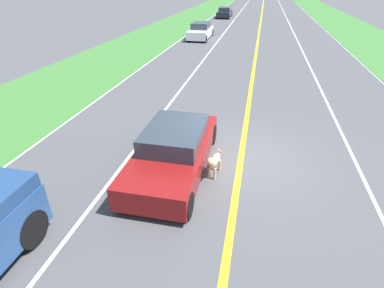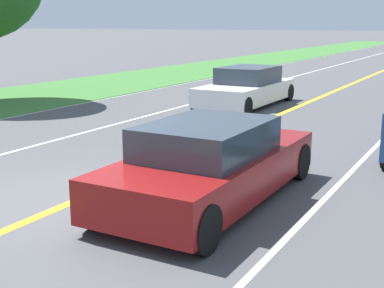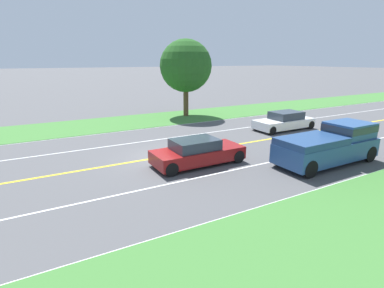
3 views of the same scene
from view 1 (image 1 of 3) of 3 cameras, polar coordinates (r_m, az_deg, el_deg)
ground_plane at (r=9.67m, az=9.31°, el=-2.55°), size 400.00×400.00×0.00m
centre_divider_line at (r=9.67m, az=9.31°, el=-2.53°), size 0.18×160.00×0.01m
lane_edge_line_right at (r=12.06m, az=-25.95°, el=1.45°), size 0.14×160.00×0.01m
lane_dash_same_dir at (r=10.35m, az=-10.33°, el=-0.34°), size 0.10×160.00×0.01m
lane_dash_oncoming at (r=10.21m, az=29.30°, el=-4.45°), size 0.10×160.00×0.01m
ego_car at (r=8.71m, az=-3.48°, el=-1.22°), size 1.90×4.62×1.32m
dog at (r=8.45m, az=4.23°, el=-3.32°), size 0.36×1.20×0.80m
car_trailing_near at (r=29.57m, az=1.65°, el=20.68°), size 1.80×4.55×1.40m
car_trailing_mid at (r=46.33m, az=6.24°, el=23.60°), size 1.81×4.59×1.34m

